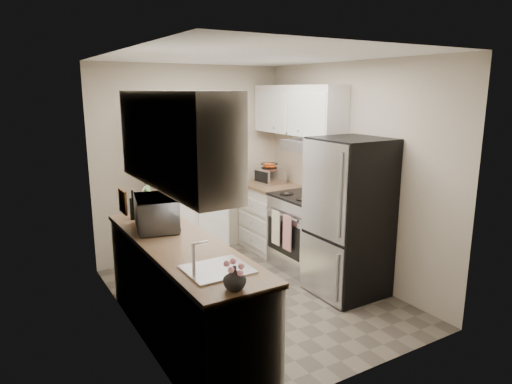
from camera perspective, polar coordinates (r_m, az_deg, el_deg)
ground at (r=5.06m, az=-0.25°, el=-12.93°), size 3.20×3.20×0.00m
room_shell at (r=4.57m, az=-0.40°, el=5.67°), size 2.64×3.24×2.52m
pantry_cabinet at (r=5.77m, az=-8.68°, el=0.69°), size 0.90×0.55×2.00m
base_cabinet_left at (r=4.12m, az=-9.26°, el=-12.54°), size 0.60×2.30×0.88m
countertop_left at (r=3.95m, az=-9.50°, el=-6.49°), size 0.63×2.33×0.04m
base_cabinet_right at (r=6.34m, az=1.93°, el=-3.30°), size 0.60×0.80×0.88m
countertop_right at (r=6.23m, az=1.97°, el=0.77°), size 0.63×0.83×0.04m
electric_range at (r=5.69m, az=6.20°, el=-4.84°), size 0.71×0.78×1.13m
refrigerator at (r=4.98m, az=11.55°, el=-3.14°), size 0.70×0.72×1.70m
microwave at (r=4.32m, az=-12.29°, el=-2.57°), size 0.48×0.61×0.30m
wine_bottle at (r=4.69m, az=-15.12°, el=-1.72°), size 0.07×0.07×0.27m
flower_vase at (r=2.99m, az=-2.70°, el=-10.70°), size 0.17×0.17×0.16m
cutting_board at (r=4.82m, az=-13.16°, el=-1.01°), size 0.12×0.23×0.30m
toaster_oven at (r=6.28m, az=1.76°, el=2.03°), size 0.32×0.39×0.21m
fruit_basket at (r=6.28m, az=1.67°, el=3.46°), size 0.29×0.29×0.10m
kitchen_mat at (r=5.62m, az=-2.97°, el=-10.12°), size 0.60×0.92×0.01m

